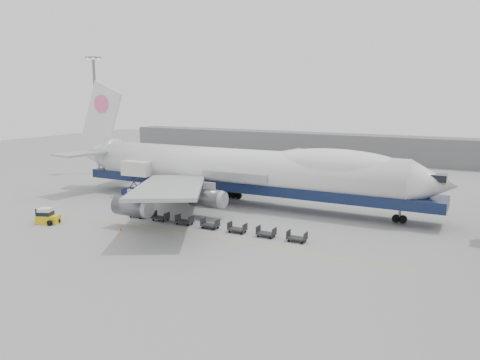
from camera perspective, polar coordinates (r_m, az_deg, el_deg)
The scene contains 16 objects.
ground at distance 65.90m, azimuth -5.02°, elevation -4.98°, with size 260.00×260.00×0.00m, color gray.
apron_line at distance 61.14m, azimuth -8.07°, elevation -6.27°, with size 60.00×0.15×0.01m, color gold.
hangar at distance 131.89m, azimuth 7.84°, elevation 4.24°, with size 110.00×8.00×7.00m, color slate.
floodlight_mast at distance 108.86m, azimuth -17.16°, elevation 8.27°, with size 2.40×2.40×25.43m.
airliner at distance 74.56m, azimuth 0.31°, elevation 1.29°, with size 67.00×55.30×19.98m.
catering_truck at distance 82.15m, azimuth -12.26°, elevation 0.37°, with size 5.73×4.13×6.23m.
baggage_tug at distance 69.32m, azimuth -22.46°, elevation -4.15°, with size 3.32×2.54×2.16m.
ground_worker at distance 70.66m, azimuth -23.54°, elevation -3.98°, with size 0.69×0.45×1.89m, color black.
traffic_cone at distance 62.95m, azimuth -14.38°, elevation -5.78°, with size 0.34×0.34×0.50m.
dolly_0 at distance 68.89m, azimuth -12.36°, elevation -4.05°, with size 2.30×1.35×1.30m.
dolly_1 at distance 66.42m, azimuth -9.67°, elevation -4.49°, with size 2.30×1.35×1.30m.
dolly_2 at distance 64.11m, azimuth -6.77°, elevation -4.96°, with size 2.30×1.35×1.30m.
dolly_3 at distance 61.97m, azimuth -3.66°, elevation -5.45°, with size 2.30×1.35×1.30m.
dolly_4 at distance 60.04m, azimuth -0.33°, elevation -5.95°, with size 2.30×1.35×1.30m.
dolly_5 at distance 58.32m, azimuth 3.21°, elevation -6.46°, with size 2.30×1.35×1.30m.
dolly_6 at distance 56.84m, azimuth 6.96°, elevation -6.97°, with size 2.30×1.35×1.30m.
Camera 1 is at (34.50, -53.37, 17.42)m, focal length 35.00 mm.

